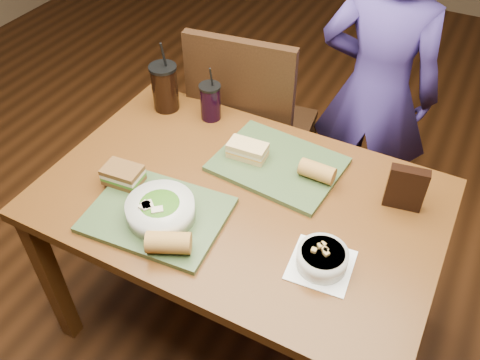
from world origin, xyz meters
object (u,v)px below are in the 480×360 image
at_px(diner, 376,92).
at_px(tray_near, 157,215).
at_px(salad_bowl, 160,209).
at_px(cup_berry, 210,102).
at_px(chair_far, 251,125).
at_px(sandwich_far, 247,150).
at_px(chip_bag, 406,188).
at_px(soup_bowl, 322,258).
at_px(cup_cola, 165,87).
at_px(baguette_far, 317,171).
at_px(sandwich_near, 123,175).
at_px(tray_far, 278,164).
at_px(dining_table, 240,214).
at_px(baguette_near, 169,243).

distance_m(diner, tray_near, 1.13).
xyz_separation_m(salad_bowl, cup_berry, (-0.14, 0.54, 0.02)).
relative_size(chair_far, diner, 0.72).
distance_m(sandwich_far, chip_bag, 0.54).
bearing_deg(soup_bowl, salad_bowl, -172.33).
relative_size(sandwich_far, cup_cola, 0.48).
relative_size(diner, baguette_far, 12.12).
height_order(baguette_far, chip_bag, chip_bag).
height_order(chair_far, cup_berry, chair_far).
bearing_deg(sandwich_near, sandwich_far, 45.16).
distance_m(tray_far, sandwich_far, 0.12).
relative_size(tray_near, salad_bowl, 1.99).
distance_m(tray_far, baguette_far, 0.15).
bearing_deg(tray_near, tray_far, 58.99).
relative_size(chair_far, salad_bowl, 4.92).
bearing_deg(cup_berry, chip_bag, -9.57).
relative_size(tray_near, chip_bag, 2.71).
bearing_deg(baguette_far, sandwich_far, -178.47).
bearing_deg(sandwich_near, cup_berry, 82.26).
height_order(dining_table, chip_bag, chip_bag).
distance_m(sandwich_far, baguette_near, 0.48).
xyz_separation_m(salad_bowl, chip_bag, (0.64, 0.41, 0.02)).
relative_size(sandwich_far, chip_bag, 0.90).
relative_size(tray_near, baguette_far, 3.54).
height_order(dining_table, cup_berry, cup_berry).
height_order(diner, baguette_far, diner).
distance_m(tray_near, salad_bowl, 0.05).
xyz_separation_m(dining_table, baguette_near, (-0.07, -0.31, 0.14)).
bearing_deg(diner, chair_far, 27.76).
xyz_separation_m(cup_berry, chip_bag, (0.78, -0.13, 0.00)).
xyz_separation_m(dining_table, soup_bowl, (0.34, -0.15, 0.12)).
bearing_deg(cup_berry, soup_bowl, -36.67).
bearing_deg(diner, baguette_near, 72.45).
bearing_deg(baguette_far, sandwich_near, -150.81).
relative_size(salad_bowl, soup_bowl, 1.10).
height_order(diner, chip_bag, diner).
relative_size(diner, cup_berry, 6.38).
relative_size(diner, sandwich_near, 10.90).
xyz_separation_m(soup_bowl, baguette_near, (-0.41, -0.16, 0.02)).
height_order(sandwich_near, baguette_far, same).
bearing_deg(cup_cola, dining_table, -32.07).
distance_m(tray_far, salad_bowl, 0.46).
height_order(dining_table, baguette_near, baguette_near).
distance_m(soup_bowl, cup_berry, 0.80).
bearing_deg(salad_bowl, soup_bowl, 7.67).
bearing_deg(dining_table, cup_cola, 147.93).
xyz_separation_m(chair_far, soup_bowl, (0.58, -0.71, 0.21)).
relative_size(tray_far, sandwich_far, 3.01).
height_order(tray_near, baguette_near, baguette_near).
distance_m(salad_bowl, soup_bowl, 0.51).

